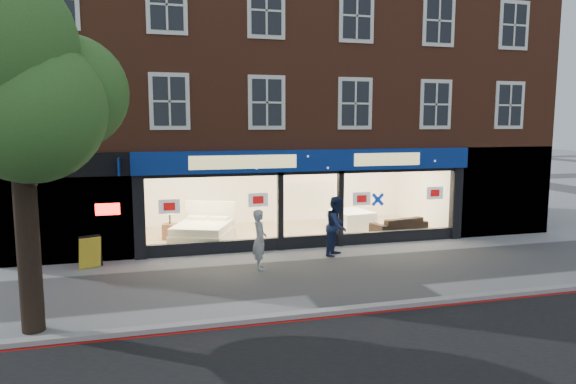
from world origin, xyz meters
name	(u,v)px	position (x,y,z in m)	size (l,w,h in m)	color
ground	(343,272)	(0.00, 0.00, 0.00)	(120.00, 120.00, 0.00)	gray
kerb_line	(394,311)	(0.00, -3.10, 0.01)	(60.00, 0.10, 0.01)	#8C0A07
kerb_stone	(390,305)	(0.00, -2.90, 0.06)	(60.00, 0.25, 0.12)	gray
showroom_floor	(293,233)	(0.00, 5.25, 0.05)	(11.00, 4.50, 0.10)	tan
building	(281,59)	(-0.02, 6.93, 6.67)	(19.00, 8.26, 10.30)	brown
street_tree	(13,80)	(-7.57, -2.20, 4.94)	(4.00, 3.20, 6.60)	black
display_bed	(203,231)	(-3.43, 4.55, 0.45)	(2.53, 2.74, 1.26)	white
bedside_table	(170,231)	(-4.52, 5.14, 0.38)	(0.45, 0.45, 0.55)	brown
mattress_stack	(351,219)	(2.39, 5.38, 0.43)	(1.58, 1.87, 0.66)	white
sofa	(399,225)	(3.70, 3.90, 0.41)	(2.12, 0.83, 0.62)	black
a_board	(90,252)	(-6.87, 2.34, 0.47)	(0.61, 0.39, 0.94)	yellow
pedestrian_grey	(260,239)	(-2.19, 0.97, 0.86)	(0.63, 0.41, 1.72)	#9B9EA2
pedestrian_blue	(337,226)	(0.49, 1.87, 0.94)	(0.91, 0.71, 1.88)	#182344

